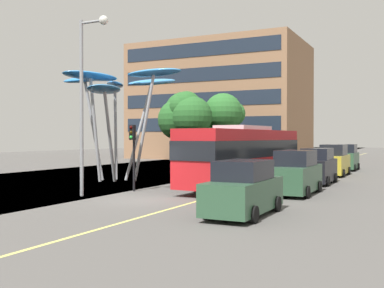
# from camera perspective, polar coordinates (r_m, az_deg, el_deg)

# --- Properties ---
(ground) EXTENTS (120.00, 240.00, 0.10)m
(ground) POSITION_cam_1_polar(r_m,az_deg,el_deg) (22.22, -7.82, -6.79)
(ground) COLOR #54514F
(red_bus) EXTENTS (3.52, 11.65, 3.56)m
(red_bus) POSITION_cam_1_polar(r_m,az_deg,el_deg) (27.00, 6.31, -1.19)
(red_bus) COLOR red
(red_bus) RESTS_ON ground
(leaf_sculpture) EXTENTS (8.54, 8.62, 7.49)m
(leaf_sculpture) POSITION_cam_1_polar(r_m,az_deg,el_deg) (31.27, -9.21, 6.81)
(leaf_sculpture) COLOR #9EA0A5
(leaf_sculpture) RESTS_ON ground
(traffic_light_kerb_near) EXTENTS (0.28, 0.42, 3.56)m
(traffic_light_kerb_near) POSITION_cam_1_polar(r_m,az_deg,el_deg) (25.07, -7.24, 0.10)
(traffic_light_kerb_near) COLOR black
(traffic_light_kerb_near) RESTS_ON ground
(traffic_light_kerb_far) EXTENTS (0.28, 0.42, 3.35)m
(traffic_light_kerb_far) POSITION_cam_1_polar(r_m,az_deg,el_deg) (29.39, -2.28, -0.07)
(traffic_light_kerb_far) COLOR black
(traffic_light_kerb_far) RESTS_ON ground
(traffic_light_island_mid) EXTENTS (0.28, 0.42, 3.51)m
(traffic_light_island_mid) POSITION_cam_1_polar(r_m,az_deg,el_deg) (32.47, 0.49, 0.21)
(traffic_light_island_mid) COLOR black
(traffic_light_island_mid) RESTS_ON ground
(car_parked_near) EXTENTS (1.94, 4.51, 2.04)m
(car_parked_near) POSITION_cam_1_polar(r_m,az_deg,el_deg) (17.47, 6.33, -5.54)
(car_parked_near) COLOR #2D5138
(car_parked_near) RESTS_ON ground
(car_parked_mid) EXTENTS (1.98, 4.58, 2.24)m
(car_parked_mid) POSITION_cam_1_polar(r_m,az_deg,el_deg) (24.27, 12.56, -3.56)
(car_parked_mid) COLOR #2D5138
(car_parked_mid) RESTS_ON ground
(car_parked_far) EXTENTS (1.92, 4.36, 2.21)m
(car_parked_far) POSITION_cam_1_polar(r_m,az_deg,el_deg) (30.06, 15.07, -2.73)
(car_parked_far) COLOR black
(car_parked_far) RESTS_ON ground
(car_side_street) EXTENTS (1.99, 4.55, 2.35)m
(car_side_street) POSITION_cam_1_polar(r_m,az_deg,el_deg) (36.76, 16.93, -2.01)
(car_side_street) COLOR gold
(car_side_street) RESTS_ON ground
(car_far_side) EXTENTS (1.90, 3.86, 2.29)m
(car_far_side) POSITION_cam_1_polar(r_m,az_deg,el_deg) (43.06, 18.34, -1.64)
(car_far_side) COLOR #2D5138
(car_far_side) RESTS_ON ground
(street_lamp) EXTENTS (1.66, 0.44, 8.70)m
(street_lamp) POSITION_cam_1_polar(r_m,az_deg,el_deg) (23.47, -12.72, 7.06)
(street_lamp) COLOR gray
(street_lamp) RESTS_ON ground
(tree_pavement_near) EXTENTS (5.79, 5.04, 7.38)m
(tree_pavement_near) POSITION_cam_1_polar(r_m,az_deg,el_deg) (45.24, -0.92, 3.66)
(tree_pavement_near) COLOR brown
(tree_pavement_near) RESTS_ON ground
(tree_pavement_far) EXTENTS (4.22, 4.87, 7.35)m
(tree_pavement_far) POSITION_cam_1_polar(r_m,az_deg,el_deg) (47.73, 3.79, 3.05)
(tree_pavement_far) COLOR brown
(tree_pavement_far) RESTS_ON ground
(pedestrian) EXTENTS (0.34, 0.34, 1.73)m
(pedestrian) POSITION_cam_1_polar(r_m,az_deg,el_deg) (27.02, -2.05, -3.47)
(pedestrian) COLOR #2D3342
(pedestrian) RESTS_ON ground
(backdrop_building) EXTENTS (22.54, 14.73, 15.60)m
(backdrop_building) POSITION_cam_1_polar(r_m,az_deg,el_deg) (65.43, 3.56, 5.13)
(backdrop_building) COLOR #936B4C
(backdrop_building) RESTS_ON ground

